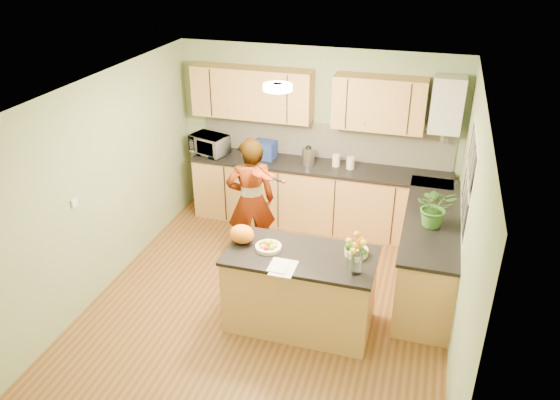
# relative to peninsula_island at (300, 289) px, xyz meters

# --- Properties ---
(floor) EXTENTS (4.50, 4.50, 0.00)m
(floor) POSITION_rel_peninsula_island_xyz_m (-0.42, 0.28, -0.45)
(floor) COLOR brown
(floor) RESTS_ON ground
(ceiling) EXTENTS (4.00, 4.50, 0.02)m
(ceiling) POSITION_rel_peninsula_island_xyz_m (-0.42, 0.28, 2.05)
(ceiling) COLOR white
(ceiling) RESTS_ON wall_back
(wall_back) EXTENTS (4.00, 0.02, 2.50)m
(wall_back) POSITION_rel_peninsula_island_xyz_m (-0.42, 2.53, 0.80)
(wall_back) COLOR gray
(wall_back) RESTS_ON floor
(wall_front) EXTENTS (4.00, 0.02, 2.50)m
(wall_front) POSITION_rel_peninsula_island_xyz_m (-0.42, -1.97, 0.80)
(wall_front) COLOR gray
(wall_front) RESTS_ON floor
(wall_left) EXTENTS (0.02, 4.50, 2.50)m
(wall_left) POSITION_rel_peninsula_island_xyz_m (-2.42, 0.28, 0.80)
(wall_left) COLOR gray
(wall_left) RESTS_ON floor
(wall_right) EXTENTS (0.02, 4.50, 2.50)m
(wall_right) POSITION_rel_peninsula_island_xyz_m (1.58, 0.28, 0.80)
(wall_right) COLOR gray
(wall_right) RESTS_ON floor
(back_counter) EXTENTS (3.64, 0.62, 0.94)m
(back_counter) POSITION_rel_peninsula_island_xyz_m (-0.32, 2.23, 0.02)
(back_counter) COLOR #AE7745
(back_counter) RESTS_ON floor
(right_counter) EXTENTS (0.62, 2.24, 0.94)m
(right_counter) POSITION_rel_peninsula_island_xyz_m (1.28, 1.13, 0.02)
(right_counter) COLOR #AE7745
(right_counter) RESTS_ON floor
(splashback) EXTENTS (3.60, 0.02, 0.52)m
(splashback) POSITION_rel_peninsula_island_xyz_m (-0.32, 2.52, 0.75)
(splashback) COLOR beige
(splashback) RESTS_ON back_counter
(upper_cabinets) EXTENTS (3.20, 0.34, 0.70)m
(upper_cabinets) POSITION_rel_peninsula_island_xyz_m (-0.60, 2.36, 1.40)
(upper_cabinets) COLOR #AE7745
(upper_cabinets) RESTS_ON wall_back
(boiler) EXTENTS (0.40, 0.30, 0.86)m
(boiler) POSITION_rel_peninsula_island_xyz_m (1.28, 2.37, 1.45)
(boiler) COLOR silver
(boiler) RESTS_ON wall_back
(window_right) EXTENTS (0.01, 1.30, 1.05)m
(window_right) POSITION_rel_peninsula_island_xyz_m (1.57, 0.88, 1.10)
(window_right) COLOR silver
(window_right) RESTS_ON wall_right
(light_switch) EXTENTS (0.02, 0.09, 0.09)m
(light_switch) POSITION_rel_peninsula_island_xyz_m (-2.40, -0.32, 0.85)
(light_switch) COLOR silver
(light_switch) RESTS_ON wall_left
(ceiling_lamp) EXTENTS (0.30, 0.30, 0.07)m
(ceiling_lamp) POSITION_rel_peninsula_island_xyz_m (-0.42, 0.58, 2.01)
(ceiling_lamp) COLOR #FFEABF
(ceiling_lamp) RESTS_ON ceiling
(peninsula_island) EXTENTS (1.56, 0.80, 0.90)m
(peninsula_island) POSITION_rel_peninsula_island_xyz_m (0.00, 0.00, 0.00)
(peninsula_island) COLOR #AE7745
(peninsula_island) RESTS_ON floor
(fruit_dish) EXTENTS (0.28, 0.28, 0.10)m
(fruit_dish) POSITION_rel_peninsula_island_xyz_m (-0.35, 0.00, 0.49)
(fruit_dish) COLOR #F5E2C4
(fruit_dish) RESTS_ON peninsula_island
(orange_bowl) EXTENTS (0.24, 0.24, 0.14)m
(orange_bowl) POSITION_rel_peninsula_island_xyz_m (0.55, 0.15, 0.51)
(orange_bowl) COLOR #F5E2C4
(orange_bowl) RESTS_ON peninsula_island
(flower_vase) EXTENTS (0.26, 0.26, 0.47)m
(flower_vase) POSITION_rel_peninsula_island_xyz_m (0.60, -0.18, 0.76)
(flower_vase) COLOR silver
(flower_vase) RESTS_ON peninsula_island
(orange_bag) EXTENTS (0.27, 0.23, 0.20)m
(orange_bag) POSITION_rel_peninsula_island_xyz_m (-0.66, 0.05, 0.55)
(orange_bag) COLOR orange
(orange_bag) RESTS_ON peninsula_island
(papers) EXTENTS (0.23, 0.32, 0.01)m
(papers) POSITION_rel_peninsula_island_xyz_m (-0.10, -0.30, 0.45)
(papers) COLOR white
(papers) RESTS_ON peninsula_island
(violinist) EXTENTS (0.72, 0.62, 1.67)m
(violinist) POSITION_rel_peninsula_island_xyz_m (-0.93, 1.11, 0.39)
(violinist) COLOR #E5AD8C
(violinist) RESTS_ON floor
(violin) EXTENTS (0.65, 0.56, 0.16)m
(violin) POSITION_rel_peninsula_island_xyz_m (-0.73, 0.89, 0.89)
(violin) COLOR #581005
(violin) RESTS_ON violinist
(microwave) EXTENTS (0.60, 0.48, 0.29)m
(microwave) POSITION_rel_peninsula_island_xyz_m (-1.94, 2.20, 0.63)
(microwave) COLOR silver
(microwave) RESTS_ON back_counter
(blue_box) EXTENTS (0.34, 0.26, 0.25)m
(blue_box) POSITION_rel_peninsula_island_xyz_m (-1.12, 2.27, 0.62)
(blue_box) COLOR navy
(blue_box) RESTS_ON back_counter
(kettle) EXTENTS (0.17, 0.17, 0.33)m
(kettle) POSITION_rel_peninsula_island_xyz_m (-0.46, 2.21, 0.62)
(kettle) COLOR #ACACB1
(kettle) RESTS_ON back_counter
(jar_cream) EXTENTS (0.14, 0.14, 0.17)m
(jar_cream) POSITION_rel_peninsula_island_xyz_m (-0.08, 2.27, 0.57)
(jar_cream) COLOR #F5E2C4
(jar_cream) RESTS_ON back_counter
(jar_white) EXTENTS (0.12, 0.12, 0.17)m
(jar_white) POSITION_rel_peninsula_island_xyz_m (0.12, 2.23, 0.57)
(jar_white) COLOR silver
(jar_white) RESTS_ON back_counter
(potted_plant) EXTENTS (0.48, 0.43, 0.47)m
(potted_plant) POSITION_rel_peninsula_island_xyz_m (1.28, 0.92, 0.73)
(potted_plant) COLOR #376E24
(potted_plant) RESTS_ON right_counter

